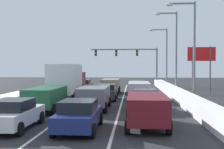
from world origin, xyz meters
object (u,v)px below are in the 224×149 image
Objects in this scene: roadside_sign_right at (201,59)px; sedan_red_right_lane_second at (145,99)px; sedan_charcoal_center_lane_third at (106,92)px; street_lamp_right_mid at (173,46)px; suv_maroon_right_lane_nearest at (146,108)px; suv_tan_center_lane_fourth at (111,85)px; street_lamp_right_near at (190,43)px; sedan_black_right_lane_fourth at (137,87)px; street_lamp_right_far at (164,53)px; sedan_navy_center_lane_nearest at (79,115)px; sedan_red_left_lane_fourth at (83,86)px; box_truck_left_lane_third at (67,80)px; traffic_light_gantry at (133,57)px; suv_silver_right_lane_third at (139,89)px; suv_green_left_lane_second at (46,97)px; sedan_white_left_lane_nearest at (14,114)px; suv_gray_center_lane_second at (94,96)px.

sedan_red_right_lane_second is at bearing -118.06° from roadside_sign_right.
street_lamp_right_mid is (7.17, 6.75, 4.79)m from sedan_charcoal_center_lane_third.
suv_maroon_right_lane_nearest is 0.89× the size of roadside_sign_right.
roadside_sign_right is at bearing 0.47° from suv_tan_center_lane_fourth.
street_lamp_right_near reaches higher than sedan_charcoal_center_lane_third.
street_lamp_right_far is at bearing 63.30° from sedan_black_right_lane_fourth.
sedan_navy_center_lane_nearest and sedan_red_left_lane_fourth have the same top height.
roadside_sign_right is at bearing 61.94° from sedan_red_right_lane_second.
sedan_navy_center_lane_nearest is (-3.54, -7.13, 0.00)m from sedan_red_right_lane_second.
street_lamp_right_far is (3.62, 20.92, 4.33)m from sedan_red_right_lane_second.
traffic_light_gantry is at bearing 72.61° from box_truck_left_lane_third.
suv_silver_right_lane_third is 9.12m from street_lamp_right_mid.
street_lamp_right_near reaches higher than suv_green_left_lane_second.
street_lamp_right_mid reaches higher than traffic_light_gantry.
box_truck_left_lane_third is (-0.28, 13.46, 1.14)m from sedan_white_left_lane_nearest.
suv_silver_right_lane_third is 6.93m from box_truck_left_lane_third.
suv_green_left_lane_second is at bearing -103.89° from suv_tan_center_lane_fourth.
street_lamp_right_near is at bearing -87.28° from street_lamp_right_mid.
sedan_white_left_lane_nearest is 0.51× the size of street_lamp_right_near.
suv_silver_right_lane_third is 3.07m from sedan_charcoal_center_lane_third.
suv_green_left_lane_second is at bearing -134.49° from roadside_sign_right.
sedan_red_right_lane_second is 9.82m from sedan_white_left_lane_nearest.
suv_maroon_right_lane_nearest is 12.27m from suv_silver_right_lane_third.
sedan_navy_center_lane_nearest is at bearing -117.50° from roadside_sign_right.
sedan_red_left_lane_fourth is (-0.16, 22.19, 0.00)m from sedan_white_left_lane_nearest.
box_truck_left_lane_third is at bearing 137.97° from sedan_red_right_lane_second.
roadside_sign_right is (13.95, 20.26, 3.25)m from sedan_white_left_lane_nearest.
sedan_black_right_lane_fourth is at bearing -1.91° from suv_tan_center_lane_fourth.
suv_silver_right_lane_third and suv_gray_center_lane_second have the same top height.
street_lamp_right_mid is at bearing 59.92° from suv_gray_center_lane_second.
suv_green_left_lane_second is at bearing -88.73° from box_truck_left_lane_third.
sedan_black_right_lane_fourth is 10.29m from street_lamp_right_near.
traffic_light_gantry is 14.68m from street_lamp_right_mid.
street_lamp_right_mid is at bearing 58.73° from suv_silver_right_lane_third.
box_truck_left_lane_third is at bearing 91.19° from sedan_white_left_lane_nearest.
sedan_black_right_lane_fourth is 9.56m from box_truck_left_lane_third.
sedan_black_right_lane_fourth and sedan_red_left_lane_fourth have the same top height.
roadside_sign_right is (7.26, 19.33, 3.00)m from suv_maroon_right_lane_nearest.
sedan_black_right_lane_fourth is at bearing 44.07° from box_truck_left_lane_third.
street_lamp_right_near is (4.19, 4.99, 4.48)m from sedan_red_right_lane_second.
street_lamp_right_mid is at bearing 61.82° from sedan_white_left_lane_nearest.
sedan_red_right_lane_second is at bearing -88.52° from sedan_black_right_lane_fourth.
sedan_black_right_lane_fourth is 7.03m from sedan_red_left_lane_fourth.
sedan_red_left_lane_fourth is at bearing 150.57° from suv_tan_center_lane_fourth.
suv_tan_center_lane_fourth is (-3.29, 19.24, 0.00)m from suv_maroon_right_lane_nearest.
street_lamp_right_far is at bearing 53.31° from box_truck_left_lane_third.
suv_gray_center_lane_second is at bearing -109.26° from street_lamp_right_far.
sedan_navy_center_lane_nearest is 22.58m from sedan_red_left_lane_fourth.
suv_silver_right_lane_third is 0.52× the size of street_lamp_right_mid.
sedan_red_right_lane_second is 0.51× the size of street_lamp_right_near.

